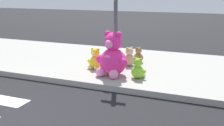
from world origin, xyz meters
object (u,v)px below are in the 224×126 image
Objects in this scene: sign_pole at (116,10)px; plush_yellow at (95,60)px; plush_lime at (138,70)px; plush_brown at (138,56)px; plush_tan at (129,58)px; plush_pink_large at (112,58)px.

sign_pole reaches higher than plush_yellow.
plush_lime is 1.64m from plush_brown.
plush_yellow is (-0.95, -1.16, 0.04)m from plush_brown.
plush_pink_large is at bearing -94.67° from plush_tan.
plush_tan is at bearing 119.47° from plush_lime.
plush_tan reaches higher than plush_brown.
plush_yellow is at bearing 163.90° from plush_lime.
plush_tan is 1.27m from plush_lime.
plush_lime is (0.85, -0.57, -1.47)m from sign_pole.
plush_yellow is at bearing -165.21° from sign_pole.
sign_pole is 5.18× the size of plush_yellow.
plush_yellow is (-0.58, -0.15, -1.45)m from sign_pole.
plush_yellow is (-0.81, -0.69, 0.01)m from plush_tan.
sign_pole reaches higher than plush_pink_large.
plush_tan is 1.04× the size of plush_lime.
plush_yellow reaches higher than plush_brown.
plush_brown is 1.50m from plush_yellow.
plush_brown is 0.82× the size of plush_yellow.
plush_lime is at bearing -16.10° from plush_yellow.
sign_pole is 5.49× the size of plush_tan.
sign_pole is at bearing 146.40° from plush_lime.
plush_tan is 1.15× the size of plush_brown.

